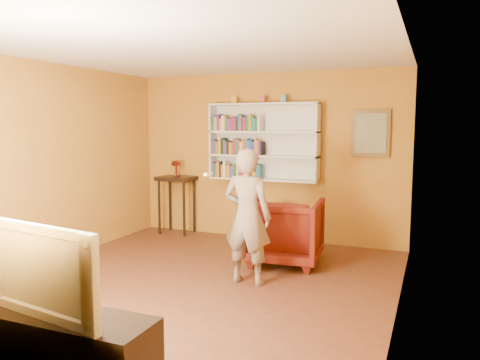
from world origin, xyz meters
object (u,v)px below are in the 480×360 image
(person, at_px, (247,217))
(television, at_px, (53,268))
(bookshelf, at_px, (264,142))
(armchair, at_px, (285,231))
(ruby_lustre, at_px, (176,165))
(tv_cabinet, at_px, (57,349))
(console_table, at_px, (176,186))

(person, relative_size, television, 1.40)
(bookshelf, relative_size, person, 1.12)
(armchair, bearing_deg, television, 74.70)
(person, bearing_deg, television, 81.28)
(bookshelf, relative_size, television, 1.57)
(ruby_lustre, relative_size, person, 0.17)
(armchair, xyz_separation_m, tv_cabinet, (-0.62, -3.52, -0.17))
(tv_cabinet, bearing_deg, armchair, 80.06)
(tv_cabinet, xyz_separation_m, television, (-0.00, 0.00, 0.60))
(ruby_lustre, xyz_separation_m, television, (1.64, -4.50, -0.32))
(tv_cabinet, bearing_deg, ruby_lustre, 109.98)
(console_table, bearing_deg, armchair, -23.43)
(tv_cabinet, bearing_deg, person, 80.01)
(console_table, bearing_deg, television, -70.02)
(bookshelf, distance_m, television, 4.72)
(ruby_lustre, height_order, person, person)
(bookshelf, relative_size, ruby_lustre, 6.52)
(bookshelf, distance_m, armchair, 1.76)
(bookshelf, height_order, console_table, bookshelf)
(console_table, relative_size, person, 0.62)
(person, height_order, television, person)
(bookshelf, relative_size, armchair, 1.84)
(bookshelf, bearing_deg, television, -88.90)
(armchair, height_order, person, person)
(person, bearing_deg, console_table, -41.59)
(ruby_lustre, height_order, armchair, ruby_lustre)
(ruby_lustre, distance_m, armchair, 2.57)
(console_table, distance_m, ruby_lustre, 0.37)
(console_table, distance_m, person, 2.85)
(armchair, relative_size, person, 0.61)
(bookshelf, height_order, person, bookshelf)
(person, bearing_deg, tv_cabinet, 81.28)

